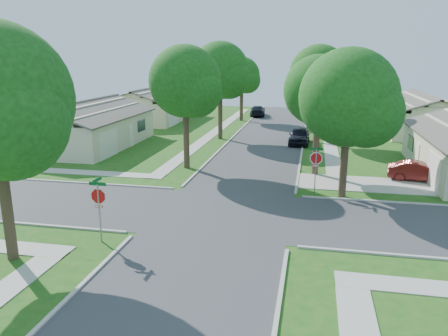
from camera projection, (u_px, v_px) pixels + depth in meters
name	position (u px, v px, depth m)	size (l,w,h in m)	color
ground	(224.00, 213.00, 23.27)	(100.00, 100.00, 0.00)	#184E15
road_ns	(224.00, 213.00, 23.27)	(7.00, 100.00, 0.02)	#333335
sidewalk_ne	(328.00, 134.00, 46.74)	(1.20, 40.00, 0.04)	#9E9B91
sidewalk_nw	(217.00, 130.00, 49.11)	(1.20, 40.00, 0.04)	#9E9B91
driveway	(364.00, 184.00, 28.46)	(8.80, 3.60, 0.05)	#9E9B91
stop_sign_sw	(99.00, 199.00, 19.22)	(1.05, 0.80, 2.98)	gray
stop_sign_ne	(316.00, 160.00, 26.31)	(1.05, 0.80, 2.98)	gray
tree_e_near	(320.00, 94.00, 29.48)	(4.97, 4.80, 8.28)	#38281C
tree_e_mid	(319.00, 76.00, 40.71)	(5.59, 5.40, 9.21)	#38281C
tree_e_far	(318.00, 74.00, 53.11)	(5.17, 5.00, 8.72)	#38281C
tree_w_near	(186.00, 85.00, 31.19)	(5.38, 5.20, 8.97)	#38281C
tree_w_mid	(221.00, 73.00, 42.47)	(5.80, 5.60, 9.56)	#38281C
tree_w_far	(242.00, 77.00, 55.05)	(4.76, 4.60, 8.04)	#38281C
tree_ne_corner	(349.00, 102.00, 24.63)	(5.80, 5.60, 8.66)	#38281C
house_ne_far	(422.00, 119.00, 47.29)	(8.42, 13.60, 4.23)	#C1B998
house_nw_near	(87.00, 130.00, 40.22)	(8.42, 13.60, 4.23)	#C1B998
house_nw_far	(153.00, 108.00, 56.35)	(8.42, 13.60, 4.23)	#C1B998
car_driveway	(419.00, 171.00, 29.13)	(1.37, 3.93, 1.29)	#531311
car_curb_east	(299.00, 136.00, 41.36)	(1.87, 4.65, 1.58)	black
car_curb_west	(258.00, 111.00, 60.58)	(2.00, 4.92, 1.43)	black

